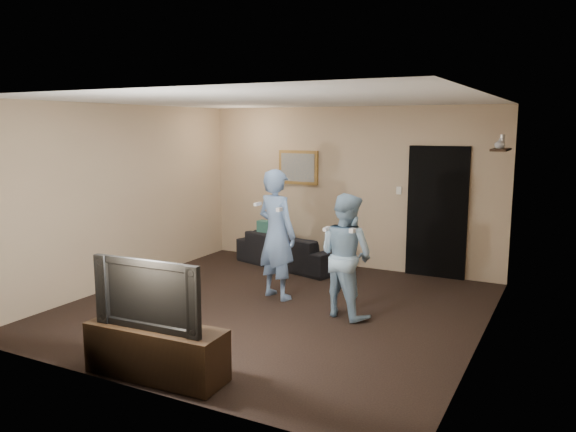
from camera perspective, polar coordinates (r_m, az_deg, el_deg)
The scene contains 19 objects.
ground at distance 7.25m, azimuth -1.37°, elevation -9.33°, with size 5.00×5.00×0.00m, color black.
ceiling at distance 6.88m, azimuth -1.45°, elevation 11.68°, with size 5.00×5.00×0.04m, color silver.
wall_back at distance 9.19m, azimuth 6.16°, elevation 2.89°, with size 5.00×0.04×2.60m, color tan.
wall_front at distance 4.94m, azimuth -15.60°, elevation -2.86°, with size 5.00×0.04×2.60m, color tan.
wall_left at distance 8.43m, azimuth -16.46°, elevation 1.99°, with size 0.04×5.00×2.60m, color tan.
wall_right at distance 6.15m, azimuth 19.44°, elevation -0.72°, with size 0.04×5.00×2.60m, color tan.
sofa at distance 9.25m, azimuth 0.30°, elevation -3.46°, with size 1.89×0.74×0.55m, color black.
throw_pillow at distance 9.38m, azimuth -1.72°, elevation -2.01°, with size 0.49×0.15×0.49m, color #1B5149.
painting_frame at distance 9.51m, azimuth 1.06°, elevation 4.96°, with size 0.72×0.05×0.57m, color olive.
painting_canvas at distance 9.48m, azimuth 0.99°, elevation 4.95°, with size 0.62×0.01×0.47m, color slate.
doorway at distance 8.78m, azimuth 14.89°, elevation 0.36°, with size 0.90×0.06×2.00m, color black.
light_switch at distance 8.90m, azimuth 11.21°, elevation 2.55°, with size 0.08×0.02×0.12m, color silver.
wall_shelf at distance 7.87m, azimuth 20.82°, elevation 6.33°, with size 0.20×0.60×0.03m, color black.
shelf_vase at distance 7.72m, azimuth 20.72°, elevation 6.90°, with size 0.13×0.13×0.14m, color #B8B8BD.
shelf_figurine at distance 7.95m, azimuth 20.93°, elevation 7.10°, with size 0.06×0.06×0.18m, color #B6B6BA.
tv_console at distance 5.44m, azimuth -13.22°, elevation -13.22°, with size 1.34×0.43×0.48m, color black.
television at distance 5.26m, azimuth -13.45°, elevation -7.53°, with size 1.12×0.15×0.65m, color black.
wii_player_left at distance 7.47m, azimuth -1.16°, elevation -1.86°, with size 0.73×0.59×1.74m.
wii_player_right at distance 6.82m, azimuth 5.90°, elevation -3.99°, with size 0.88×0.78×1.51m.
Camera 1 is at (3.33, -6.01, 2.30)m, focal length 35.00 mm.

